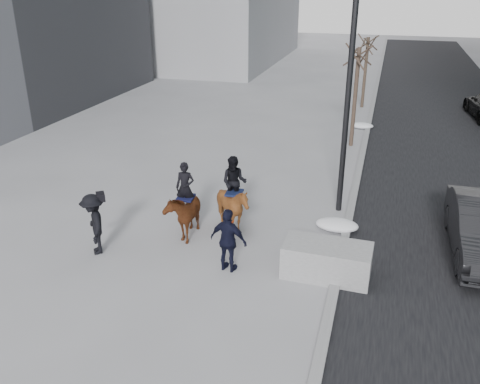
# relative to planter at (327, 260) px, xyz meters

# --- Properties ---
(ground) EXTENTS (120.00, 120.00, 0.00)m
(ground) POSITION_rel_planter_xyz_m (-2.71, 0.11, -0.45)
(ground) COLOR gray
(ground) RESTS_ON ground
(road) EXTENTS (8.00, 90.00, 0.01)m
(road) POSITION_rel_planter_xyz_m (4.29, 10.11, -0.44)
(road) COLOR black
(road) RESTS_ON ground
(curb) EXTENTS (0.25, 90.00, 0.12)m
(curb) POSITION_rel_planter_xyz_m (0.29, 10.11, -0.39)
(curb) COLOR gray
(curb) RESTS_ON ground
(planter) EXTENTS (2.26, 1.19, 0.89)m
(planter) POSITION_rel_planter_xyz_m (0.00, 0.00, 0.00)
(planter) COLOR #98989B
(planter) RESTS_ON ground
(tree_near) EXTENTS (1.20, 1.20, 4.87)m
(tree_near) POSITION_rel_planter_xyz_m (-0.31, 11.33, 1.99)
(tree_near) COLOR #34261E
(tree_near) RESTS_ON ground
(tree_far) EXTENTS (1.20, 1.20, 4.44)m
(tree_far) POSITION_rel_planter_xyz_m (-0.31, 18.99, 1.77)
(tree_far) COLOR #33241E
(tree_far) RESTS_ON ground
(mounted_left) EXTENTS (0.95, 1.80, 2.23)m
(mounted_left) POSITION_rel_planter_xyz_m (-4.37, 1.12, 0.39)
(mounted_left) COLOR #4C1F0F
(mounted_left) RESTS_ON ground
(mounted_right) EXTENTS (1.34, 1.48, 2.34)m
(mounted_right) POSITION_rel_planter_xyz_m (-3.05, 1.77, 0.49)
(mounted_right) COLOR #4E240F
(mounted_right) RESTS_ON ground
(feeder) EXTENTS (1.09, 0.94, 1.75)m
(feeder) POSITION_rel_planter_xyz_m (-2.50, -0.45, 0.43)
(feeder) COLOR black
(feeder) RESTS_ON ground
(camera_crew) EXTENTS (1.20, 1.30, 1.75)m
(camera_crew) POSITION_rel_planter_xyz_m (-6.36, -0.58, 0.44)
(camera_crew) COLOR black
(camera_crew) RESTS_ON ground
(lamppost) EXTENTS (0.25, 0.80, 9.09)m
(lamppost) POSITION_rel_planter_xyz_m (-0.11, 4.17, 4.55)
(lamppost) COLOR black
(lamppost) RESTS_ON ground
(snow_piles) EXTENTS (1.30, 12.45, 0.33)m
(snow_piles) POSITION_rel_planter_xyz_m (-0.01, 7.25, -0.29)
(snow_piles) COLOR white
(snow_piles) RESTS_ON ground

